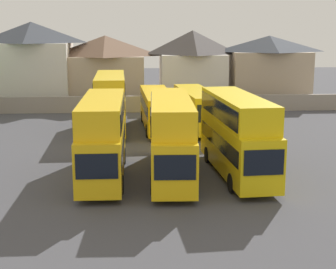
% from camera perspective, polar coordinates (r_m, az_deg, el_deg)
% --- Properties ---
extents(ground, '(140.00, 140.00, 0.00)m').
position_cam_1_polar(ground, '(49.63, -1.14, 1.32)').
color(ground, '#424247').
extents(depot_boundary_wall, '(56.00, 0.50, 1.80)m').
position_cam_1_polar(depot_boundary_wall, '(56.15, -1.47, 3.48)').
color(depot_boundary_wall, gray).
rests_on(depot_boundary_wall, ground).
extents(bus_1, '(2.59, 10.66, 4.94)m').
position_cam_1_polar(bus_1, '(31.17, -7.35, 0.10)').
color(bus_1, gold).
rests_on(bus_1, ground).
extents(bus_2, '(2.88, 11.59, 4.91)m').
position_cam_1_polar(bus_2, '(31.23, 0.35, 0.20)').
color(bus_2, yellow).
rests_on(bus_2, ground).
extents(bus_3, '(3.16, 10.78, 5.02)m').
position_cam_1_polar(bus_3, '(31.73, 7.76, 0.38)').
color(bus_3, yellow).
rests_on(bus_3, ground).
extents(bus_4, '(2.91, 11.27, 5.03)m').
position_cam_1_polar(bus_4, '(45.99, -6.51, 3.97)').
color(bus_4, yellow).
rests_on(bus_4, ground).
extents(bus_5, '(2.92, 11.95, 3.43)m').
position_cam_1_polar(bus_5, '(46.31, -1.23, 3.02)').
color(bus_5, '#F1B60B').
rests_on(bus_5, ground).
extents(bus_6, '(3.40, 11.21, 3.55)m').
position_cam_1_polar(bus_6, '(46.49, 3.29, 3.11)').
color(bus_6, yellow).
rests_on(bus_6, ground).
extents(house_terrace_left, '(9.39, 7.45, 9.86)m').
position_cam_1_polar(house_terrace_left, '(63.38, -14.99, 7.80)').
color(house_terrace_left, silver).
rests_on(house_terrace_left, ground).
extents(house_terrace_centre, '(9.71, 7.12, 8.25)m').
position_cam_1_polar(house_terrace_centre, '(62.79, -7.04, 7.33)').
color(house_terrace_centre, tan).
rests_on(house_terrace_centre, ground).
extents(house_terrace_right, '(8.18, 7.09, 8.87)m').
position_cam_1_polar(house_terrace_right, '(62.61, 2.77, 7.68)').
color(house_terrace_right, silver).
rests_on(house_terrace_right, ground).
extents(house_terrace_far_right, '(9.90, 6.43, 8.23)m').
position_cam_1_polar(house_terrace_far_right, '(64.05, 11.24, 7.26)').
color(house_terrace_far_right, tan).
rests_on(house_terrace_far_right, ground).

